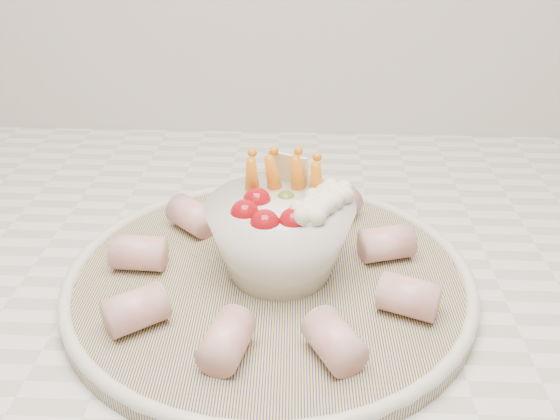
{
  "coord_description": "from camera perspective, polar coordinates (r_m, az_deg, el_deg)",
  "views": [
    {
      "loc": [
        0.16,
        0.88,
        1.26
      ],
      "look_at": [
        0.13,
        1.36,
        1.0
      ],
      "focal_mm": 40.0,
      "sensor_mm": 36.0,
      "label": 1
    }
  ],
  "objects": [
    {
      "name": "cured_meat_rolls",
      "position": [
        0.57,
        -0.98,
        -4.58
      ],
      "size": [
        0.3,
        0.29,
        0.03
      ],
      "color": "#BD565D",
      "rests_on": "serving_platter"
    },
    {
      "name": "veggie_bowl",
      "position": [
        0.56,
        0.14,
        -2.18
      ],
      "size": [
        0.13,
        0.13,
        0.11
      ],
      "color": "silver",
      "rests_on": "serving_platter"
    },
    {
      "name": "serving_platter",
      "position": [
        0.58,
        -0.96,
        -6.27
      ],
      "size": [
        0.39,
        0.39,
        0.02
      ],
      "color": "navy",
      "rests_on": "kitchen_counter"
    }
  ]
}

